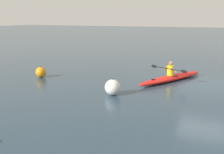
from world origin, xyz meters
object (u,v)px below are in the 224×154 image
object	(u,v)px
kayaker	(170,70)
mooring_buoy_orange_mid	(113,87)
mooring_buoy_red_near	(41,72)
kayak	(172,78)

from	to	relation	value
kayaker	mooring_buoy_orange_mid	world-z (taller)	kayaker
kayaker	mooring_buoy_orange_mid	bearing A→B (deg)	65.38
mooring_buoy_red_near	kayaker	bearing A→B (deg)	-163.67
kayak	mooring_buoy_red_near	size ratio (longest dim) A/B	7.68
kayak	kayaker	distance (m)	0.50
kayak	mooring_buoy_orange_mid	distance (m)	4.23
mooring_buoy_orange_mid	mooring_buoy_red_near	bearing A→B (deg)	-18.07
mooring_buoy_orange_mid	kayak	bearing A→B (deg)	-114.63
kayak	mooring_buoy_orange_mid	size ratio (longest dim) A/B	6.57
mooring_buoy_orange_mid	kayaker	bearing A→B (deg)	-114.62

